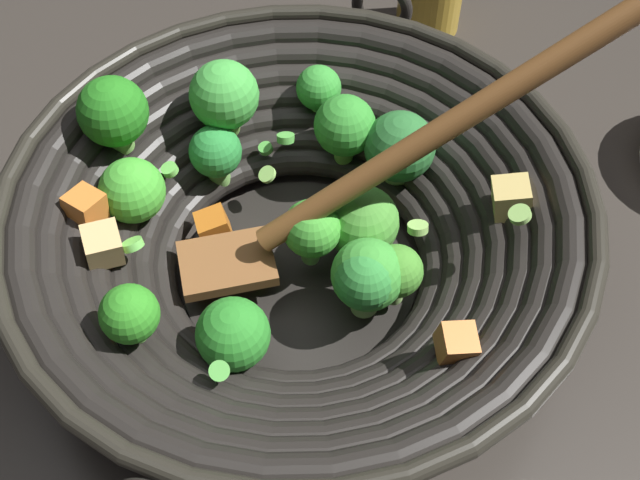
# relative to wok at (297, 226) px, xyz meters

# --- Properties ---
(ground_plane) EXTENTS (4.00, 4.00, 0.00)m
(ground_plane) POSITION_rel_wok_xyz_m (-0.00, 0.00, -0.07)
(ground_plane) COLOR #332D28
(wok) EXTENTS (0.44, 0.44, 0.23)m
(wok) POSITION_rel_wok_xyz_m (0.00, 0.00, 0.00)
(wok) COLOR black
(wok) RESTS_ON ground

